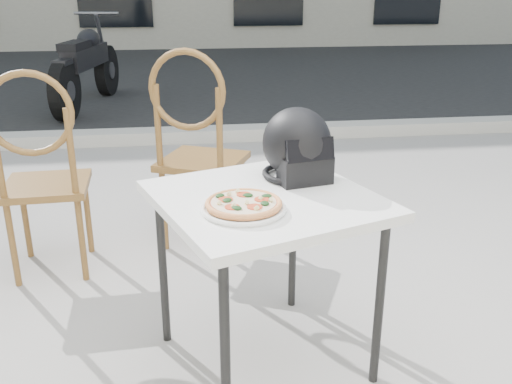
{
  "coord_description": "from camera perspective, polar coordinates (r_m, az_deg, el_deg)",
  "views": [
    {
      "loc": [
        -0.42,
        -2.45,
        1.48
      ],
      "look_at": [
        -0.17,
        -0.58,
        0.78
      ],
      "focal_mm": 40.0,
      "sensor_mm": 36.0,
      "label": 1
    }
  ],
  "objects": [
    {
      "name": "helmet",
      "position": [
        2.28,
        4.19,
        4.47
      ],
      "size": [
        0.33,
        0.34,
        0.28
      ],
      "rotation": [
        0.0,
        0.0,
        0.21
      ],
      "color": "black",
      "rests_on": "cafe_table_main"
    },
    {
      "name": "pizza",
      "position": [
        1.96,
        -1.25,
        -1.13
      ],
      "size": [
        0.28,
        0.28,
        0.03
      ],
      "rotation": [
        0.0,
        0.0,
        -0.04
      ],
      "color": "#E19152",
      "rests_on": "plate"
    },
    {
      "name": "street_asphalt",
      "position": [
        9.57,
        -5.27,
        11.47
      ],
      "size": [
        30.0,
        8.0,
        0.0
      ],
      "primitive_type": "cube",
      "color": "black",
      "rests_on": "ground"
    },
    {
      "name": "plate",
      "position": [
        1.97,
        -1.24,
        -1.69
      ],
      "size": [
        0.36,
        0.36,
        0.02
      ],
      "rotation": [
        0.0,
        0.0,
        -0.26
      ],
      "color": "white",
      "rests_on": "cafe_table_main"
    },
    {
      "name": "motorcycle",
      "position": [
        7.4,
        -16.56,
        11.89
      ],
      "size": [
        0.66,
        2.2,
        1.1
      ],
      "rotation": [
        0.0,
        0.0,
        -0.19
      ],
      "color": "black",
      "rests_on": "street_asphalt"
    },
    {
      "name": "cafe_chair_side",
      "position": [
        3.04,
        -20.74,
        2.52
      ],
      "size": [
        0.44,
        0.44,
        1.1
      ],
      "rotation": [
        0.0,
        0.0,
        3.19
      ],
      "color": "brown",
      "rests_on": "ground"
    },
    {
      "name": "curb",
      "position": [
        5.64,
        -3.26,
        5.85
      ],
      "size": [
        30.0,
        0.25,
        0.12
      ],
      "primitive_type": "cube",
      "color": "#AAA89F",
      "rests_on": "ground"
    },
    {
      "name": "ground",
      "position": [
        2.89,
        1.77,
        -10.31
      ],
      "size": [
        80.0,
        80.0,
        0.0
      ],
      "primitive_type": "plane",
      "color": "gray",
      "rests_on": "ground"
    },
    {
      "name": "cafe_chair_main",
      "position": [
        3.19,
        -5.98,
        5.15
      ],
      "size": [
        0.59,
        0.59,
        1.16
      ],
      "rotation": [
        0.0,
        0.0,
        2.71
      ],
      "color": "brown",
      "rests_on": "ground"
    },
    {
      "name": "cafe_table_main",
      "position": [
        2.14,
        0.96,
        -1.98
      ],
      "size": [
        0.97,
        0.97,
        0.73
      ],
      "rotation": [
        0.0,
        0.0,
        0.34
      ],
      "color": "white",
      "rests_on": "ground"
    }
  ]
}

